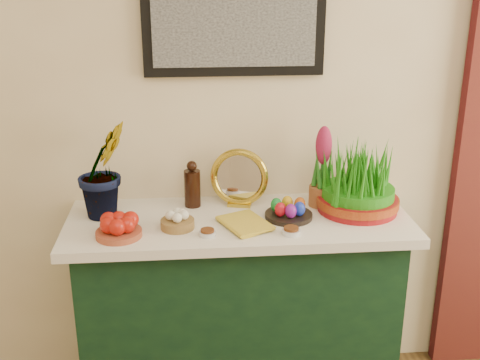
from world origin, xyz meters
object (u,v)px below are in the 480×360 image
hyacinth_green (102,154)px  wheatgrass_sabzeh (359,183)px  book (227,227)px  sideboard (239,315)px  mirror (239,178)px

hyacinth_green → wheatgrass_sabzeh: size_ratio=1.52×
hyacinth_green → book: size_ratio=2.49×
sideboard → wheatgrass_sabzeh: 0.77m
sideboard → book: (-0.06, -0.12, 0.48)m
wheatgrass_sabzeh → sideboard: bearing=-176.5°
sideboard → wheatgrass_sabzeh: (0.50, 0.03, 0.59)m
mirror → wheatgrass_sabzeh: 0.50m
hyacinth_green → wheatgrass_sabzeh: bearing=-43.6°
hyacinth_green → book: 0.58m
book → wheatgrass_sabzeh: size_ratio=0.61×
hyacinth_green → mirror: bearing=-34.6°
sideboard → wheatgrass_sabzeh: wheatgrass_sabzeh is taller
book → wheatgrass_sabzeh: wheatgrass_sabzeh is taller
book → hyacinth_green: bearing=133.8°
mirror → book: mirror is taller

